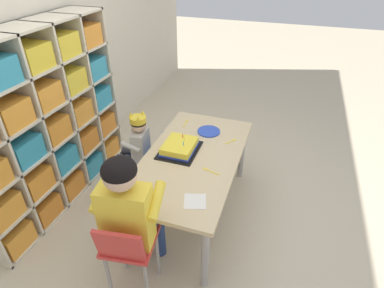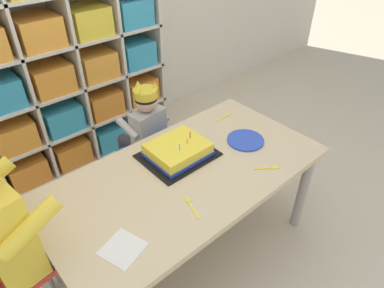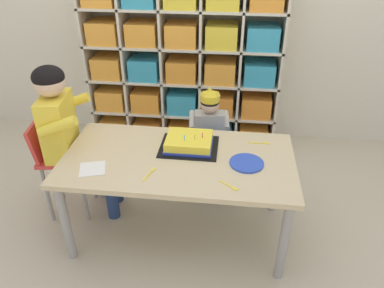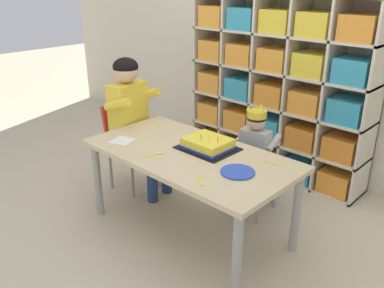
% 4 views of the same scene
% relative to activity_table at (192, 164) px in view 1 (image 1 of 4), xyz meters
% --- Properties ---
extents(ground, '(16.00, 16.00, 0.00)m').
position_rel_activity_table_xyz_m(ground, '(0.00, 0.00, -0.53)').
color(ground, beige).
extents(classroom_back_wall, '(6.84, 0.10, 2.94)m').
position_rel_activity_table_xyz_m(classroom_back_wall, '(0.00, 1.47, 0.94)').
color(classroom_back_wall, beige).
rests_on(classroom_back_wall, ground).
extents(storage_cubby_shelf, '(1.67, 0.34, 1.53)m').
position_rel_activity_table_xyz_m(storage_cubby_shelf, '(-0.15, 1.24, 0.20)').
color(storage_cubby_shelf, beige).
rests_on(storage_cubby_shelf, ground).
extents(activity_table, '(1.40, 0.73, 0.60)m').
position_rel_activity_table_xyz_m(activity_table, '(0.00, 0.00, 0.00)').
color(activity_table, '#D1B789').
rests_on(activity_table, ground).
extents(classroom_chair_blue, '(0.35, 0.39, 0.59)m').
position_rel_activity_table_xyz_m(classroom_chair_blue, '(0.15, 0.47, -0.17)').
color(classroom_chair_blue, blue).
rests_on(classroom_chair_blue, ground).
extents(child_with_crown, '(0.31, 0.32, 0.83)m').
position_rel_activity_table_xyz_m(child_with_crown, '(0.14, 0.57, -0.02)').
color(child_with_crown, '#B2ADA3').
rests_on(child_with_crown, ground).
extents(classroom_chair_adult_side, '(0.36, 0.35, 0.71)m').
position_rel_activity_table_xyz_m(classroom_chair_adult_side, '(-0.85, 0.13, -0.07)').
color(classroom_chair_adult_side, red).
rests_on(classroom_chair_adult_side, ground).
extents(adult_helper_seated, '(0.45, 0.44, 1.09)m').
position_rel_activity_table_xyz_m(adult_helper_seated, '(-0.74, 0.14, 0.15)').
color(adult_helper_seated, yellow).
rests_on(adult_helper_seated, ground).
extents(birthday_cake_on_tray, '(0.36, 0.30, 0.11)m').
position_rel_activity_table_xyz_m(birthday_cake_on_tray, '(0.05, 0.12, 0.10)').
color(birthday_cake_on_tray, black).
rests_on(birthday_cake_on_tray, activity_table).
extents(paper_plate_stack, '(0.20, 0.20, 0.01)m').
position_rel_activity_table_xyz_m(paper_plate_stack, '(0.41, -0.02, 0.07)').
color(paper_plate_stack, blue).
rests_on(paper_plate_stack, activity_table).
extents(paper_napkin_square, '(0.18, 0.18, 0.00)m').
position_rel_activity_table_xyz_m(paper_napkin_square, '(-0.47, -0.18, 0.07)').
color(paper_napkin_square, white).
rests_on(paper_napkin_square, activity_table).
extents(fork_at_table_front_edge, '(0.11, 0.08, 0.00)m').
position_rel_activity_table_xyz_m(fork_at_table_front_edge, '(0.32, -0.25, 0.07)').
color(fork_at_table_front_edge, yellow).
rests_on(fork_at_table_front_edge, activity_table).
extents(fork_near_cake_tray, '(0.05, 0.14, 0.00)m').
position_rel_activity_table_xyz_m(fork_near_cake_tray, '(-0.13, -0.19, 0.07)').
color(fork_near_cake_tray, yellow).
rests_on(fork_near_cake_tray, activity_table).
extents(fork_near_child_seat, '(0.14, 0.02, 0.00)m').
position_rel_activity_table_xyz_m(fork_near_child_seat, '(0.50, 0.23, 0.07)').
color(fork_near_child_seat, yellow).
rests_on(fork_near_child_seat, activity_table).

